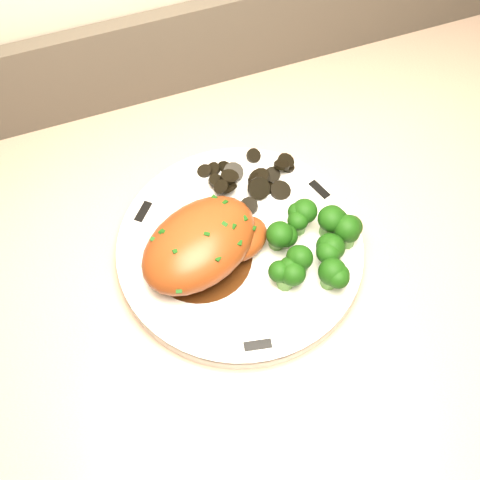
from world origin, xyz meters
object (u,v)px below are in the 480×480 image
object	(u,v)px
plate	(240,249)
chicken_breast	(204,244)
counter	(440,339)
broccoli_florets	(314,244)

from	to	relation	value
plate	chicken_breast	world-z (taller)	chicken_breast
counter	plate	bearing A→B (deg)	171.48
plate	chicken_breast	bearing A→B (deg)	-179.53
plate	broccoli_florets	distance (m)	0.08
broccoli_florets	chicken_breast	bearing A→B (deg)	160.45
counter	chicken_breast	bearing A→B (deg)	172.34
plate	broccoli_florets	xyz separation A→B (m)	(0.07, -0.04, 0.03)
counter	plate	distance (m)	0.58
broccoli_florets	counter	bearing A→B (deg)	-3.16
plate	broccoli_florets	size ratio (longest dim) A/B	2.49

